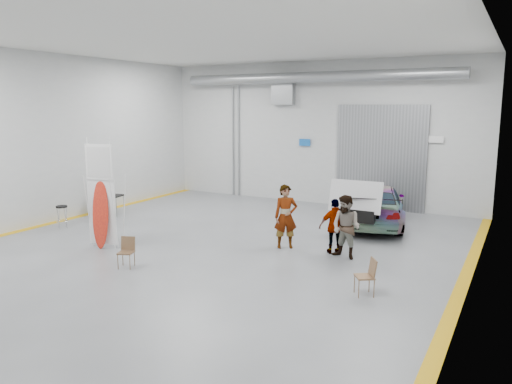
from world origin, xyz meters
The scene contains 13 objects.
ground centered at (0.00, 0.00, 0.00)m, with size 16.00×16.00×0.00m, color slate.
room_shell centered at (0.24, 2.22, 4.08)m, with size 14.02×16.18×6.01m.
sedan_car centered at (3.37, 5.22, 0.71)m, with size 2.01×4.92×1.43m, color white.
person_a centered at (1.85, 1.04, 0.95)m, with size 0.69×0.45×1.89m, color olive.
person_b centered at (3.75, 0.88, 0.88)m, with size 0.86×0.66×1.77m, color slate.
person_c centered at (3.32, 1.19, 0.79)m, with size 0.92×0.38×1.58m, color #A76437.
surfboard_display centered at (-2.94, -1.57, 1.32)m, with size 0.92×0.36×3.26m.
folding_chair_near centered at (-1.00, -2.60, 0.25)m, with size 0.48×0.51×0.79m.
folding_chair_far centered at (4.99, -1.53, 0.26)m, with size 0.54×0.64×0.84m.
shop_stool centered at (-5.91, -0.46, 0.39)m, with size 0.40×0.40×0.78m.
work_table centered at (-6.18, 1.87, 0.78)m, with size 1.34×0.85×1.02m.
office_chair centered at (-5.47, 1.06, 0.45)m, with size 0.54×0.56×1.02m.
trunk_lid centered at (3.37, 3.01, 1.45)m, with size 1.66×1.01×0.04m, color silver.
Camera 1 is at (7.92, -11.95, 4.16)m, focal length 35.00 mm.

